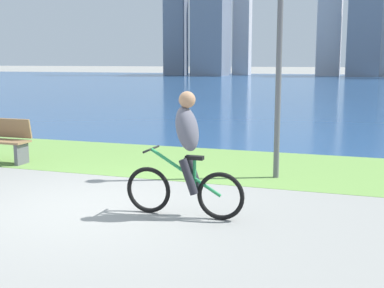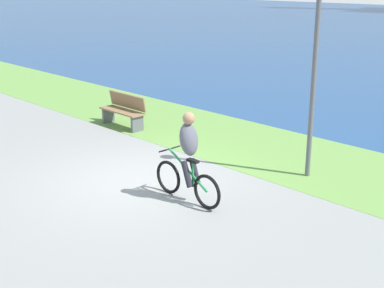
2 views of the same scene
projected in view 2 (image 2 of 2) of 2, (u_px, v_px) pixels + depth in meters
name	position (u px, v px, depth m)	size (l,w,h in m)	color
ground_plane	(140.00, 181.00, 10.79)	(300.00, 300.00, 0.00)	gray
grass_strip_bayside	(251.00, 144.00, 13.12)	(120.00, 3.34, 0.01)	#6B9947
cyclist_lead	(188.00, 158.00, 9.56)	(1.67, 0.52, 1.68)	black
bench_near_path	(124.00, 111.00, 14.56)	(1.50, 0.47, 0.90)	olive
lamppost_tall	(316.00, 48.00, 10.28)	(0.28, 0.28, 4.05)	#595960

